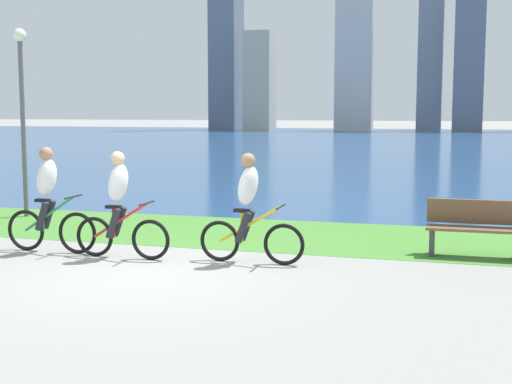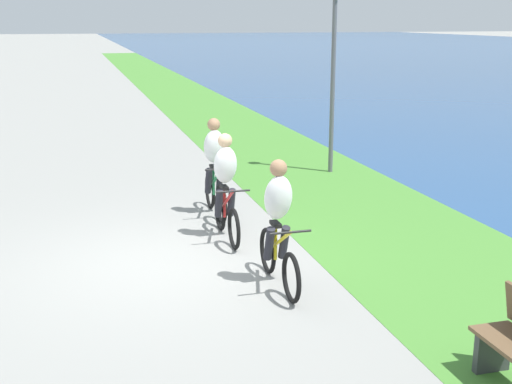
{
  "view_description": "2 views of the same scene",
  "coord_description": "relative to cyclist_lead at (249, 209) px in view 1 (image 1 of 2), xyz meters",
  "views": [
    {
      "loc": [
        4.18,
        -8.64,
        2.3
      ],
      "look_at": [
        1.38,
        1.06,
        1.11
      ],
      "focal_mm": 48.76,
      "sensor_mm": 36.0,
      "label": 1
    },
    {
      "loc": [
        8.92,
        -1.17,
        3.37
      ],
      "look_at": [
        1.24,
        0.96,
        1.28
      ],
      "focal_mm": 46.69,
      "sensor_mm": 36.0,
      "label": 2
    }
  ],
  "objects": [
    {
      "name": "city_skyline_far_shore",
      "position": [
        0.14,
        70.08,
        9.6
      ],
      "size": [
        50.62,
        9.21,
        26.29
      ],
      "color": "slate",
      "rests_on": "ground"
    },
    {
      "name": "ground_plane",
      "position": [
        -1.22,
        -1.26,
        -0.83
      ],
      "size": [
        300.0,
        300.0,
        0.0
      ],
      "primitive_type": "plane",
      "color": "gray"
    },
    {
      "name": "lamppost_tall",
      "position": [
        -6.01,
        3.12,
        1.79
      ],
      "size": [
        0.28,
        0.28,
        4.03
      ],
      "color": "#595960",
      "rests_on": "ground"
    },
    {
      "name": "bay_water_surface",
      "position": [
        -1.22,
        41.55,
        -0.83
      ],
      "size": [
        300.0,
        74.81,
        0.0
      ],
      "primitive_type": "cube",
      "color": "navy",
      "rests_on": "ground"
    },
    {
      "name": "cyclist_lead",
      "position": [
        0.0,
        0.0,
        0.0
      ],
      "size": [
        1.64,
        0.52,
        1.67
      ],
      "color": "black",
      "rests_on": "ground"
    },
    {
      "name": "cyclist_distant_rear",
      "position": [
        -3.36,
        -0.11,
        0.01
      ],
      "size": [
        1.63,
        0.52,
        1.72
      ],
      "color": "black",
      "rests_on": "ground"
    },
    {
      "name": "grass_strip_bayside",
      "position": [
        -1.22,
        2.47,
        -0.83
      ],
      "size": [
        120.0,
        3.34,
        0.01
      ],
      "primitive_type": "cube",
      "color": "#478433",
      "rests_on": "ground"
    },
    {
      "name": "cyclist_trailing",
      "position": [
        -2.04,
        -0.21,
        0.0
      ],
      "size": [
        1.6,
        0.52,
        1.67
      ],
      "color": "black",
      "rests_on": "ground"
    },
    {
      "name": "bench_near_path",
      "position": [
        3.29,
        1.43,
        -0.38
      ],
      "size": [
        1.5,
        0.47,
        0.9
      ],
      "color": "brown",
      "rests_on": "ground"
    }
  ]
}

